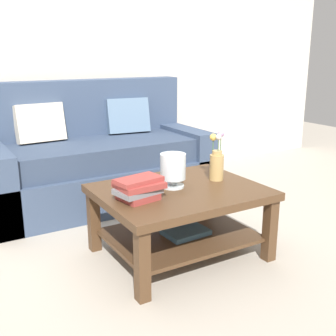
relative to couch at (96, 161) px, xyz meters
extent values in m
plane|color=#ADA393|center=(0.09, -1.01, -0.36)|extent=(10.00, 10.00, 0.00)
cube|color=beige|center=(0.09, 0.64, 0.99)|extent=(6.40, 0.12, 2.70)
cube|color=#384760|center=(0.00, -0.07, -0.18)|extent=(1.93, 0.90, 0.36)
cube|color=#324057|center=(0.00, -0.10, 0.10)|extent=(1.69, 0.74, 0.20)
cube|color=#384760|center=(0.00, 0.28, 0.35)|extent=(1.93, 0.20, 0.70)
cube|color=#384760|center=(0.87, -0.07, -0.06)|extent=(0.20, 0.90, 0.60)
cube|color=beige|center=(-0.43, 0.14, 0.36)|extent=(0.41, 0.21, 0.34)
cube|color=slate|center=(0.39, 0.14, 0.36)|extent=(0.42, 0.23, 0.34)
cube|color=#4C331E|center=(0.07, -1.30, 0.07)|extent=(1.03, 0.82, 0.05)
cube|color=#4C331E|center=(-0.39, -1.65, -0.16)|extent=(0.07, 0.07, 0.41)
cube|color=#4C331E|center=(0.52, -1.65, -0.16)|extent=(0.07, 0.07, 0.41)
cube|color=#4C331E|center=(-0.39, -0.95, -0.16)|extent=(0.07, 0.07, 0.41)
cube|color=#4C331E|center=(0.52, -0.95, -0.16)|extent=(0.07, 0.07, 0.41)
cube|color=#4C331E|center=(0.07, -1.30, -0.22)|extent=(0.91, 0.70, 0.02)
cube|color=#3D6075|center=(0.09, -1.34, -0.20)|extent=(0.29, 0.21, 0.03)
cube|color=#993833|center=(-0.26, -1.35, 0.12)|extent=(0.23, 0.22, 0.04)
cube|color=slate|center=(-0.26, -1.35, 0.15)|extent=(0.28, 0.22, 0.03)
cube|color=#993833|center=(-0.25, -1.34, 0.19)|extent=(0.27, 0.23, 0.03)
cube|color=#993833|center=(-0.25, -1.35, 0.22)|extent=(0.29, 0.19, 0.03)
cylinder|color=silver|center=(0.04, -1.25, 0.11)|extent=(0.14, 0.14, 0.02)
cylinder|color=silver|center=(0.04, -1.25, 0.13)|extent=(0.04, 0.04, 0.04)
cylinder|color=silver|center=(0.04, -1.25, 0.24)|extent=(0.16, 0.16, 0.16)
sphere|color=#3D6075|center=(0.02, -1.25, 0.21)|extent=(0.05, 0.05, 0.05)
sphere|color=#2D333D|center=(0.07, -1.24, 0.21)|extent=(0.04, 0.04, 0.04)
cylinder|color=tan|center=(0.38, -1.26, 0.19)|extent=(0.10, 0.10, 0.17)
cylinder|color=tan|center=(0.38, -1.26, 0.29)|extent=(0.07, 0.07, 0.03)
cylinder|color=#426638|center=(0.41, -1.27, 0.35)|extent=(0.01, 0.01, 0.10)
sphere|color=#B28CB7|center=(0.41, -1.27, 0.41)|extent=(0.04, 0.04, 0.04)
cylinder|color=#426638|center=(0.36, -1.24, 0.34)|extent=(0.01, 0.01, 0.07)
sphere|color=gold|center=(0.36, -1.24, 0.39)|extent=(0.05, 0.05, 0.05)
cylinder|color=#426638|center=(0.37, -1.28, 0.34)|extent=(0.01, 0.01, 0.08)
sphere|color=silver|center=(0.37, -1.28, 0.40)|extent=(0.04, 0.04, 0.04)
camera|label=1|loc=(-1.30, -3.46, 0.94)|focal=44.94mm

